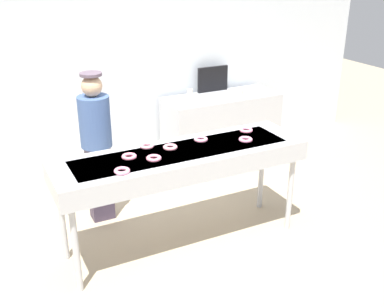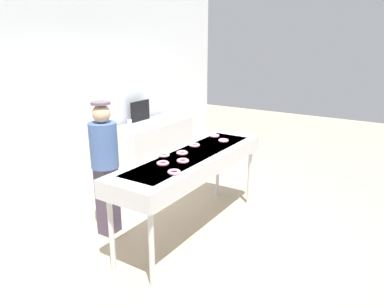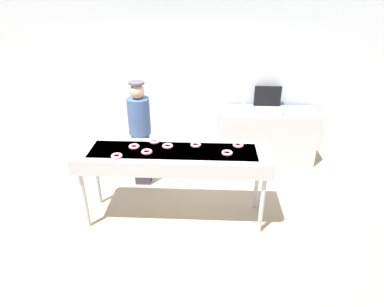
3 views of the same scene
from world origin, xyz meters
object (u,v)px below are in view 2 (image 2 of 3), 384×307
Objects in this scene: strawberry_donut_2 at (214,136)px; strawberry_donut_4 at (182,153)px; paper_cup_1 at (167,119)px; strawberry_donut_5 at (195,145)px; paper_cup_0 at (129,123)px; strawberry_donut_1 at (183,161)px; strawberry_donut_3 at (223,140)px; menu_display at (140,111)px; prep_counter at (153,147)px; strawberry_donut_7 at (174,172)px; strawberry_donut_0 at (164,155)px; fryer_conveyor at (192,162)px; worker_baker at (105,162)px; strawberry_donut_6 at (163,163)px.

strawberry_donut_4 is at bearing -175.54° from strawberry_donut_2.
strawberry_donut_5 is at bearing -133.37° from paper_cup_1.
strawberry_donut_1 is at bearing -124.06° from paper_cup_0.
strawberry_donut_4 is (-0.74, 0.15, 0.00)m from strawberry_donut_3.
menu_display is (0.64, 1.87, 0.05)m from strawberry_donut_2.
strawberry_donut_7 is at bearing -136.94° from prep_counter.
menu_display is (0.00, 0.27, 0.63)m from prep_counter.
strawberry_donut_0 is 1.00× the size of strawberry_donut_5.
strawberry_donut_4 is 0.36m from strawberry_donut_5.
strawberry_donut_3 is at bearing -5.36° from fryer_conveyor.
paper_cup_0 is (1.62, 1.07, 0.04)m from worker_baker.
strawberry_donut_2 is at bearing -97.20° from paper_cup_0.
strawberry_donut_0 is 0.31m from strawberry_donut_1.
strawberry_donut_5 is 1.97m from paper_cup_1.
paper_cup_1 is at bearing 35.53° from strawberry_donut_6.
strawberry_donut_3 is at bearing 141.38° from worker_baker.
paper_cup_1 is (1.35, 1.43, -0.08)m from strawberry_donut_5.
strawberry_donut_1 reaches higher than paper_cup_1.
menu_display is at bearing 15.31° from paper_cup_0.
paper_cup_1 is at bearing 43.99° from fryer_conveyor.
strawberry_donut_0 is 1.00× the size of strawberry_donut_2.
strawberry_donut_1 is at bearing -133.78° from prep_counter.
strawberry_donut_6 is at bearing -173.61° from strawberry_donut_5.
strawberry_donut_1 is at bearing -99.94° from strawberry_donut_0.
menu_display is (0.42, 0.11, 0.12)m from paper_cup_0.
strawberry_donut_4 is 0.29× the size of menu_display.
menu_display is at bearing 58.04° from strawberry_donut_5.
strawberry_donut_2 is at bearing 56.00° from strawberry_donut_3.
worker_baker is (-0.27, 0.93, -0.11)m from strawberry_donut_1.
strawberry_donut_6 is (-0.24, -0.17, 0.00)m from strawberry_donut_0.
paper_cup_0 is at bearing 160.14° from prep_counter.
menu_display is (1.18, 1.89, 0.05)m from strawberry_donut_5.
strawberry_donut_7 is 1.23× the size of paper_cup_0.
strawberry_donut_1 is at bearing -144.18° from strawberry_donut_4.
strawberry_donut_3 is at bearing -100.62° from paper_cup_0.
strawberry_donut_2 is 1.00× the size of strawberry_donut_3.
strawberry_donut_1 is 0.63m from strawberry_donut_5.
strawberry_donut_0 is 1.00× the size of strawberry_donut_1.
strawberry_donut_4 is 1.00× the size of strawberry_donut_7.
paper_cup_1 is 0.51m from menu_display.
strawberry_donut_3 reaches higher than paper_cup_0.
fryer_conveyor is 1.03m from worker_baker.
fryer_conveyor is at bearing -39.92° from strawberry_donut_0.
strawberry_donut_4 is (0.24, 0.17, 0.00)m from strawberry_donut_1.
strawberry_donut_2 is at bearing 13.96° from strawberry_donut_7.
strawberry_donut_2 is 1.23× the size of paper_cup_1.
strawberry_donut_4 reaches higher than paper_cup_1.
strawberry_donut_7 is (-0.39, -0.43, 0.00)m from strawberry_donut_0.
strawberry_donut_0 and strawberry_donut_7 have the same top height.
strawberry_donut_1 is (-0.05, -0.30, 0.00)m from strawberry_donut_0.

